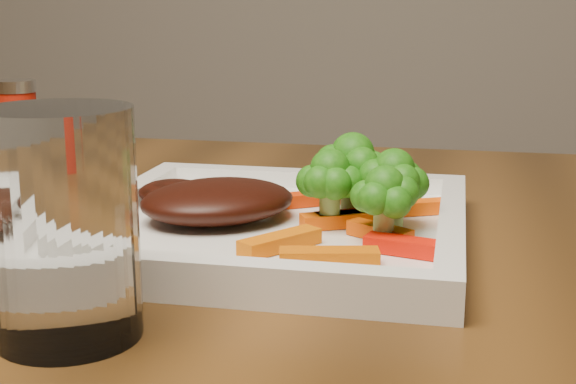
% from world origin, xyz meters
% --- Properties ---
extents(plate, '(0.27, 0.27, 0.01)m').
position_xyz_m(plate, '(0.32, 0.24, 0.76)').
color(plate, white).
rests_on(plate, dining_table).
extents(steak, '(0.15, 0.14, 0.03)m').
position_xyz_m(steak, '(0.27, 0.25, 0.78)').
color(steak, black).
rests_on(steak, plate).
extents(broccoli_0, '(0.07, 0.07, 0.07)m').
position_xyz_m(broccoli_0, '(0.37, 0.27, 0.80)').
color(broccoli_0, '#106012').
rests_on(broccoli_0, plate).
extents(broccoli_1, '(0.06, 0.06, 0.06)m').
position_xyz_m(broccoli_1, '(0.40, 0.25, 0.79)').
color(broccoli_1, '#316210').
rests_on(broccoli_1, plate).
extents(broccoli_2, '(0.06, 0.06, 0.06)m').
position_xyz_m(broccoli_2, '(0.40, 0.21, 0.79)').
color(broccoli_2, '#296711').
rests_on(broccoli_2, plate).
extents(broccoli_3, '(0.07, 0.07, 0.06)m').
position_xyz_m(broccoli_3, '(0.36, 0.24, 0.79)').
color(broccoli_3, '#106113').
rests_on(broccoli_3, plate).
extents(carrot_0, '(0.06, 0.03, 0.01)m').
position_xyz_m(carrot_0, '(0.37, 0.16, 0.77)').
color(carrot_0, '#D05A03').
rests_on(carrot_0, plate).
extents(carrot_1, '(0.06, 0.03, 0.01)m').
position_xyz_m(carrot_1, '(0.42, 0.19, 0.77)').
color(carrot_1, red).
rests_on(carrot_1, plate).
extents(carrot_2, '(0.05, 0.06, 0.01)m').
position_xyz_m(carrot_2, '(0.33, 0.19, 0.77)').
color(carrot_2, '#DA6003').
rests_on(carrot_2, plate).
extents(carrot_3, '(0.06, 0.04, 0.01)m').
position_xyz_m(carrot_3, '(0.42, 0.30, 0.77)').
color(carrot_3, '#FF5304').
rests_on(carrot_3, plate).
extents(carrot_4, '(0.05, 0.04, 0.01)m').
position_xyz_m(carrot_4, '(0.33, 0.30, 0.77)').
color(carrot_4, red).
rests_on(carrot_4, plate).
extents(carrot_5, '(0.05, 0.04, 0.01)m').
position_xyz_m(carrot_5, '(0.39, 0.22, 0.77)').
color(carrot_5, '#E94B03').
rests_on(carrot_5, plate).
extents(carrot_6, '(0.05, 0.04, 0.01)m').
position_xyz_m(carrot_6, '(0.37, 0.25, 0.77)').
color(carrot_6, '#F41703').
rests_on(carrot_6, plate).
extents(spice_shaker, '(0.05, 0.05, 0.09)m').
position_xyz_m(spice_shaker, '(0.00, 0.44, 0.80)').
color(spice_shaker, '#A71709').
rests_on(spice_shaker, dining_table).
extents(drinking_glass, '(0.09, 0.09, 0.12)m').
position_xyz_m(drinking_glass, '(0.25, 0.06, 0.81)').
color(drinking_glass, white).
rests_on(drinking_glass, dining_table).
extents(carrot_7, '(0.06, 0.04, 0.01)m').
position_xyz_m(carrot_7, '(0.36, 0.25, 0.77)').
color(carrot_7, '#FA5304').
rests_on(carrot_7, plate).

